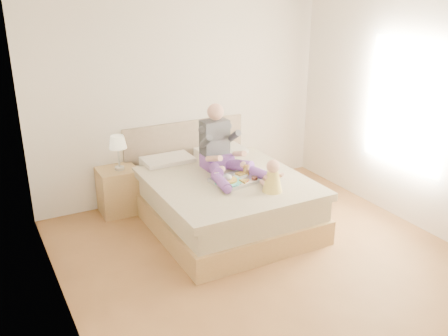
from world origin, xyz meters
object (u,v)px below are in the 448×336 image
bed (219,196)px  nightstand (119,191)px  baby (272,178)px  adult (222,151)px  tray (235,178)px

bed → nightstand: size_ratio=3.78×
baby → bed: bearing=118.7°
bed → nightstand: (-1.00, 0.80, -0.03)m
bed → baby: bed is taller
nightstand → adult: size_ratio=0.59×
bed → tray: 0.45m
adult → tray: size_ratio=1.68×
nightstand → adult: adult is taller
nightstand → adult: (1.08, -0.71, 0.56)m
tray → bed: bearing=89.3°
bed → baby: 0.89m
tray → baby: size_ratio=1.61×
bed → baby: (0.26, -0.73, 0.44)m
bed → nightstand: bed is taller
bed → nightstand: bearing=141.5°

